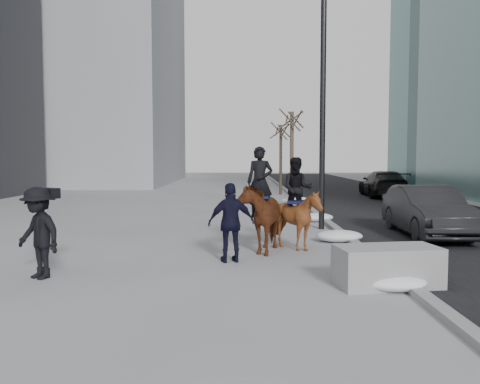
{
  "coord_description": "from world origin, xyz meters",
  "views": [
    {
      "loc": [
        0.04,
        -10.63,
        2.35
      ],
      "look_at": [
        0.0,
        1.2,
        1.5
      ],
      "focal_mm": 38.0,
      "sensor_mm": 36.0,
      "label": 1
    }
  ],
  "objects_px": {
    "car_near": "(428,211)",
    "mounted_right": "(298,213)",
    "planter": "(387,266)",
    "mounted_left": "(260,212)"
  },
  "relations": [
    {
      "from": "car_near",
      "to": "mounted_left",
      "type": "relative_size",
      "value": 1.73
    },
    {
      "from": "car_near",
      "to": "mounted_right",
      "type": "bearing_deg",
      "value": -150.76
    },
    {
      "from": "mounted_right",
      "to": "car_near",
      "type": "bearing_deg",
      "value": 27.98
    },
    {
      "from": "planter",
      "to": "car_near",
      "type": "distance_m",
      "value": 6.41
    },
    {
      "from": "planter",
      "to": "car_near",
      "type": "xyz_separation_m",
      "value": [
        2.82,
        5.75,
        0.37
      ]
    },
    {
      "from": "car_near",
      "to": "mounted_right",
      "type": "height_order",
      "value": "mounted_right"
    },
    {
      "from": "mounted_left",
      "to": "planter",
      "type": "bearing_deg",
      "value": -57.55
    },
    {
      "from": "car_near",
      "to": "mounted_right",
      "type": "xyz_separation_m",
      "value": [
        -4.04,
        -2.15,
        0.19
      ]
    },
    {
      "from": "planter",
      "to": "car_near",
      "type": "bearing_deg",
      "value": 63.89
    },
    {
      "from": "planter",
      "to": "mounted_left",
      "type": "bearing_deg",
      "value": 122.45
    }
  ]
}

